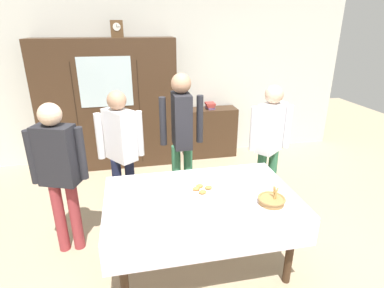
# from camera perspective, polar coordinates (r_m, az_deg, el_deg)

# --- Properties ---
(ground_plane) EXTENTS (12.00, 12.00, 0.00)m
(ground_plane) POSITION_cam_1_polar(r_m,az_deg,el_deg) (3.46, 0.71, -18.75)
(ground_plane) COLOR tan
(ground_plane) RESTS_ON ground
(back_wall) EXTENTS (6.40, 0.10, 2.70)m
(back_wall) POSITION_cam_1_polar(r_m,az_deg,el_deg) (5.33, -5.44, 11.84)
(back_wall) COLOR silver
(back_wall) RESTS_ON ground
(dining_table) EXTENTS (1.73, 1.09, 0.77)m
(dining_table) POSITION_cam_1_polar(r_m,az_deg,el_deg) (2.87, 1.79, -11.49)
(dining_table) COLOR #3D2819
(dining_table) RESTS_ON ground
(wall_cabinet) EXTENTS (2.12, 0.46, 2.03)m
(wall_cabinet) POSITION_cam_1_polar(r_m,az_deg,el_deg) (5.09, -15.10, 6.91)
(wall_cabinet) COLOR #3D2819
(wall_cabinet) RESTS_ON ground
(mantel_clock) EXTENTS (0.18, 0.11, 0.24)m
(mantel_clock) POSITION_cam_1_polar(r_m,az_deg,el_deg) (4.93, -13.72, 20.00)
(mantel_clock) COLOR brown
(mantel_clock) RESTS_ON wall_cabinet
(bookshelf_low) EXTENTS (0.92, 0.35, 0.86)m
(bookshelf_low) POSITION_cam_1_polar(r_m,az_deg,el_deg) (5.47, 3.26, 2.18)
(bookshelf_low) COLOR #3D2819
(bookshelf_low) RESTS_ON ground
(book_stack) EXTENTS (0.16, 0.21, 0.10)m
(book_stack) POSITION_cam_1_polar(r_m,az_deg,el_deg) (5.33, 3.37, 7.11)
(book_stack) COLOR #664C7A
(book_stack) RESTS_ON bookshelf_low
(tea_cup_near_left) EXTENTS (0.13, 0.13, 0.06)m
(tea_cup_near_left) POSITION_cam_1_polar(r_m,az_deg,el_deg) (3.11, 5.76, -6.19)
(tea_cup_near_left) COLOR silver
(tea_cup_near_left) RESTS_ON dining_table
(tea_cup_mid_right) EXTENTS (0.13, 0.13, 0.06)m
(tea_cup_mid_right) POSITION_cam_1_polar(r_m,az_deg,el_deg) (2.85, -11.74, -9.33)
(tea_cup_mid_right) COLOR white
(tea_cup_mid_right) RESTS_ON dining_table
(tea_cup_center) EXTENTS (0.13, 0.13, 0.06)m
(tea_cup_center) POSITION_cam_1_polar(r_m,az_deg,el_deg) (2.99, -8.80, -7.63)
(tea_cup_center) COLOR white
(tea_cup_center) RESTS_ON dining_table
(tea_cup_near_right) EXTENTS (0.13, 0.13, 0.06)m
(tea_cup_near_right) POSITION_cam_1_polar(r_m,az_deg,el_deg) (2.78, -6.29, -9.79)
(tea_cup_near_right) COLOR white
(tea_cup_near_right) RESTS_ON dining_table
(tea_cup_front_edge) EXTENTS (0.13, 0.13, 0.06)m
(tea_cup_front_edge) POSITION_cam_1_polar(r_m,az_deg,el_deg) (2.52, -1.26, -13.39)
(tea_cup_front_edge) COLOR white
(tea_cup_front_edge) RESTS_ON dining_table
(tea_cup_far_left) EXTENTS (0.13, 0.13, 0.06)m
(tea_cup_far_left) POSITION_cam_1_polar(r_m,az_deg,el_deg) (2.60, -10.48, -12.58)
(tea_cup_far_left) COLOR silver
(tea_cup_far_left) RESTS_ON dining_table
(bread_basket) EXTENTS (0.24, 0.24, 0.16)m
(bread_basket) POSITION_cam_1_polar(r_m,az_deg,el_deg) (2.80, 14.51, -9.99)
(bread_basket) COLOR #9E7542
(bread_basket) RESTS_ON dining_table
(pastry_plate) EXTENTS (0.28, 0.28, 0.05)m
(pastry_plate) POSITION_cam_1_polar(r_m,az_deg,el_deg) (2.90, 1.92, -8.53)
(pastry_plate) COLOR white
(pastry_plate) RESTS_ON dining_table
(spoon_far_right) EXTENTS (0.12, 0.02, 0.01)m
(spoon_far_right) POSITION_cam_1_polar(r_m,az_deg,el_deg) (3.09, -11.47, -7.30)
(spoon_far_right) COLOR silver
(spoon_far_right) RESTS_ON dining_table
(spoon_mid_left) EXTENTS (0.12, 0.02, 0.01)m
(spoon_mid_left) POSITION_cam_1_polar(r_m,az_deg,el_deg) (2.69, 5.38, -11.63)
(spoon_mid_left) COLOR silver
(spoon_mid_left) RESTS_ON dining_table
(person_behind_table_left) EXTENTS (0.52, 0.38, 1.58)m
(person_behind_table_left) POSITION_cam_1_polar(r_m,az_deg,el_deg) (3.81, 14.23, 1.24)
(person_behind_table_left) COLOR #33704C
(person_behind_table_left) RESTS_ON ground
(person_behind_table_right) EXTENTS (0.52, 0.36, 1.72)m
(person_behind_table_right) POSITION_cam_1_polar(r_m,az_deg,el_deg) (3.67, -1.92, 2.66)
(person_behind_table_right) COLOR #33704C
(person_behind_table_right) RESTS_ON ground
(person_by_cabinet) EXTENTS (0.52, 0.41, 1.57)m
(person_by_cabinet) POSITION_cam_1_polar(r_m,az_deg,el_deg) (3.58, -13.06, -0.15)
(person_by_cabinet) COLOR #191E38
(person_by_cabinet) RESTS_ON ground
(person_beside_shelf) EXTENTS (0.52, 0.31, 1.58)m
(person_beside_shelf) POSITION_cam_1_polar(r_m,az_deg,el_deg) (3.21, -23.41, -3.87)
(person_beside_shelf) COLOR #933338
(person_beside_shelf) RESTS_ON ground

